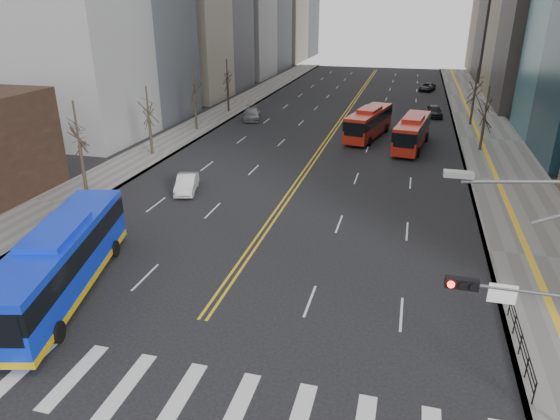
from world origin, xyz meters
name	(u,v)px	position (x,y,z in m)	size (l,w,h in m)	color
ground	(152,392)	(0.00, 0.00, 0.00)	(220.00, 220.00, 0.00)	black
sidewalk_right	(489,139)	(17.50, 45.00, 0.07)	(7.00, 130.00, 0.15)	slate
sidewalk_left	(206,122)	(-16.50, 45.00, 0.07)	(5.00, 130.00, 0.15)	slate
crosswalk	(152,392)	(0.00, 0.00, 0.01)	(26.70, 4.00, 0.01)	silver
centerline	(345,114)	(0.00, 55.00, 0.01)	(0.55, 100.00, 0.01)	gold
signal_mast	(548,312)	(13.77, 2.00, 4.86)	(5.37, 0.37, 9.39)	slate
pedestrian_railing	(521,341)	(14.30, 6.00, 0.82)	(0.06, 6.06, 1.02)	black
street_trees	(249,102)	(-7.18, 34.55, 4.87)	(35.20, 47.20, 7.60)	#2C241B
blue_bus	(60,260)	(-7.93, 5.48, 1.96)	(5.91, 13.17, 3.73)	#0E2DD8
red_bus_near	(412,131)	(9.06, 39.44, 1.85)	(3.76, 10.62, 3.32)	#AC2012
red_bus_far	(369,121)	(4.26, 42.64, 1.89)	(4.55, 10.90, 3.39)	#AC2012
car_white	(187,183)	(-8.19, 21.21, 0.69)	(1.47, 4.22, 1.39)	silver
car_dark_mid	(434,111)	(11.73, 56.11, 0.77)	(1.81, 4.50, 1.53)	black
car_silver	(252,114)	(-11.39, 48.29, 0.74)	(2.07, 5.08, 1.47)	gray
car_dark_far	(427,87)	(11.00, 77.93, 0.66)	(2.18, 4.73, 1.31)	black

